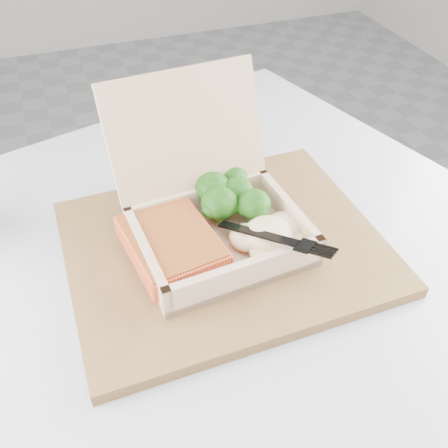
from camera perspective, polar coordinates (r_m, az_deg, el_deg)
name	(u,v)px	position (r m, az deg, el deg)	size (l,w,h in m)	color
floor	(126,309)	(1.53, -11.10, -9.50)	(4.00, 4.00, 0.00)	gray
cafe_table	(221,351)	(0.77, -0.39, -14.29)	(0.99, 0.99, 0.73)	black
serving_tray	(224,247)	(0.63, 0.02, -2.62)	(0.38, 0.31, 0.02)	brown
takeout_container	(209,204)	(0.61, -1.72, 2.30)	(0.21, 0.23, 0.18)	tan
salmon_fillet	(171,244)	(0.59, -6.05, -2.32)	(0.10, 0.13, 0.03)	#E85D2D
broccoli_pile	(237,196)	(0.64, 1.52, 3.20)	(0.11, 0.11, 0.04)	#2A6817
mashed_potatoes	(269,235)	(0.59, 5.13, -1.22)	(0.10, 0.09, 0.03)	beige
plastic_fork	(243,226)	(0.58, 2.23, -0.24)	(0.10, 0.14, 0.03)	black
receipt	(140,174)	(0.77, -9.55, 5.68)	(0.07, 0.13, 0.00)	white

